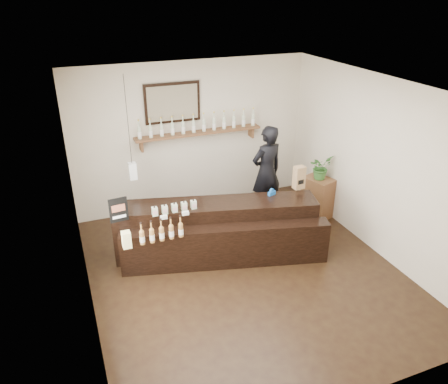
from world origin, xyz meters
TOP-DOWN VIEW (x-y plane):
  - ground at (0.00, 0.00)m, footprint 5.00×5.00m
  - room_shell at (0.00, 0.00)m, footprint 5.00×5.00m
  - back_wall_decor at (-0.15, 2.37)m, footprint 2.66×0.96m
  - counter at (-0.20, 0.58)m, footprint 3.24×1.64m
  - promo_sign at (-1.70, 0.66)m, footprint 0.27×0.04m
  - paper_bag at (1.28, 0.69)m, footprint 0.19×0.15m
  - tape_dispenser at (0.75, 0.63)m, footprint 0.15×0.09m
  - side_cabinet at (2.00, 1.15)m, footprint 0.53×0.62m
  - potted_plant at (2.00, 1.15)m, footprint 0.50×0.47m
  - shopkeeper at (1.11, 1.55)m, footprint 0.80×0.60m

SIDE VIEW (x-z plane):
  - ground at x=0.00m, z-range 0.00..0.00m
  - side_cabinet at x=2.00m, z-range 0.00..0.77m
  - counter at x=-0.20m, z-range -0.10..0.94m
  - tape_dispenser at x=0.75m, z-range 0.88..1.00m
  - potted_plant at x=2.00m, z-range 0.77..1.21m
  - shopkeeper at x=1.11m, z-range 0.00..1.98m
  - promo_sign at x=-1.70m, z-range 0.89..1.27m
  - paper_bag at x=1.28m, z-range 0.89..1.28m
  - room_shell at x=0.00m, z-range -0.80..4.20m
  - back_wall_decor at x=-0.15m, z-range 0.91..2.60m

